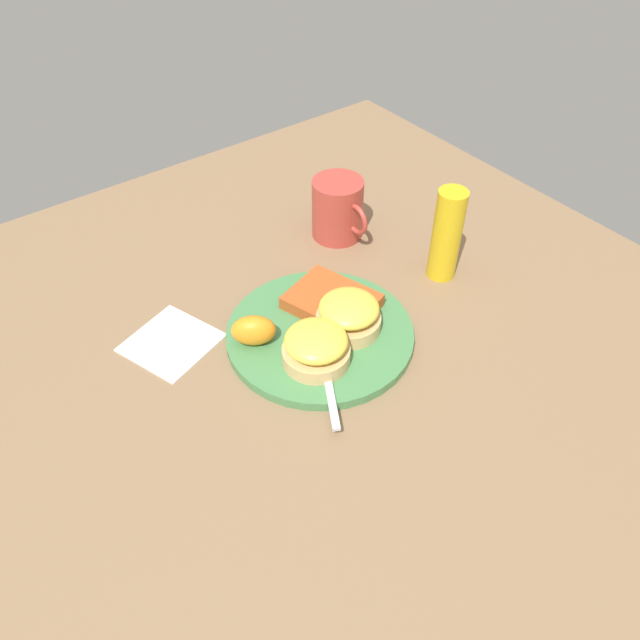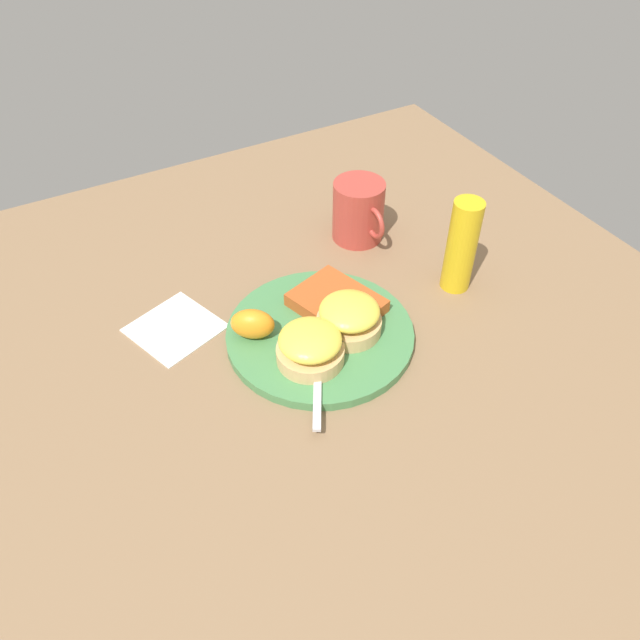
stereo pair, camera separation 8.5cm
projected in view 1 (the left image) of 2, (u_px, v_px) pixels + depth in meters
The scene contains 10 objects.
ground_plane at pixel (320, 338), 0.87m from camera, with size 1.10×1.10×0.00m, color #846647.
plate at pixel (320, 334), 0.87m from camera, with size 0.26×0.26×0.01m, color #47844C.
sandwich_benedict_left at pixel (316, 347), 0.80m from camera, with size 0.09×0.09×0.05m.
sandwich_benedict_right at pixel (349, 314), 0.85m from camera, with size 0.09×0.09×0.05m.
hashbrown_patty at pixel (332, 302), 0.89m from camera, with size 0.12×0.09×0.02m, color #B24F20.
orange_wedge at pixel (254, 330), 0.83m from camera, with size 0.06×0.04×0.04m, color orange.
fork at pixel (323, 357), 0.82m from camera, with size 0.19×0.12×0.00m.
cup at pixel (338, 209), 1.01m from camera, with size 0.12×0.08×0.10m.
napkin at pixel (171, 342), 0.86m from camera, with size 0.11×0.11×0.00m, color white.
condiment_bottle at pixel (448, 236), 0.92m from camera, with size 0.04×0.04×0.15m, color gold.
Camera 1 is at (0.49, -0.37, 0.62)m, focal length 35.00 mm.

